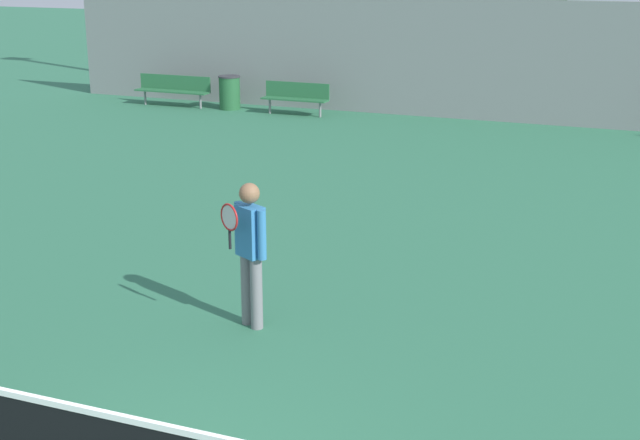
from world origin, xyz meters
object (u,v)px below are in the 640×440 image
bench_courtside_near (296,95)px  tennis_player (250,247)px  bench_courtside_far (174,87)px  trash_bin (230,92)px

bench_courtside_near → tennis_player: bearing=-69.0°
bench_courtside_far → trash_bin: (1.66, 0.13, -0.06)m
bench_courtside_far → trash_bin: trash_bin is taller
tennis_player → bench_courtside_far: bearing=151.5°
tennis_player → bench_courtside_near: bearing=138.6°
tennis_player → bench_courtside_far: (-8.56, 12.72, -0.45)m
tennis_player → bench_courtside_near: size_ratio=0.95×
bench_courtside_far → trash_bin: bearing=4.5°
tennis_player → trash_bin: (-6.90, 12.85, -0.51)m
bench_courtside_near → bench_courtside_far: same height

